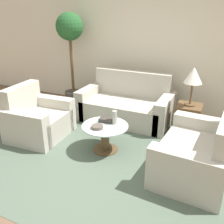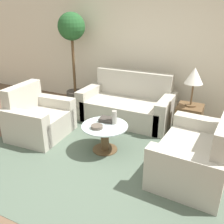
% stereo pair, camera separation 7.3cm
% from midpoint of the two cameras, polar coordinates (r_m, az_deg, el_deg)
% --- Properties ---
extents(ground_plane, '(14.00, 14.00, 0.00)m').
position_cam_midpoint_polar(ground_plane, '(3.44, -6.43, -14.15)').
color(ground_plane, brown).
extents(wall_back, '(10.00, 0.06, 2.60)m').
position_cam_midpoint_polar(wall_back, '(5.27, 8.44, 14.21)').
color(wall_back, beige).
rests_on(wall_back, ground_plane).
extents(rug, '(3.62, 3.36, 0.01)m').
position_cam_midpoint_polar(rug, '(3.95, -2.07, -8.61)').
color(rug, '#4C5B4C').
rests_on(rug, ground_plane).
extents(sofa_main, '(1.76, 0.91, 0.91)m').
position_cam_midpoint_polar(sofa_main, '(4.92, 2.98, 1.56)').
color(sofa_main, '#B2AD9E').
rests_on(sofa_main, ground_plane).
extents(armchair, '(0.89, 1.03, 0.87)m').
position_cam_midpoint_polar(armchair, '(4.47, -17.26, -1.79)').
color(armchair, '#B2AD9E').
rests_on(armchair, ground_plane).
extents(loveseat, '(0.95, 1.37, 0.89)m').
position_cam_midpoint_polar(loveseat, '(3.48, 18.97, -9.28)').
color(loveseat, '#B2AD9E').
rests_on(loveseat, ground_plane).
extents(coffee_table, '(0.70, 0.70, 0.43)m').
position_cam_midpoint_polar(coffee_table, '(3.82, -2.13, -5.13)').
color(coffee_table, brown).
rests_on(coffee_table, ground_plane).
extents(side_table, '(0.42, 0.42, 0.54)m').
position_cam_midpoint_polar(side_table, '(4.49, 16.48, -1.73)').
color(side_table, brown).
rests_on(side_table, ground_plane).
extents(table_lamp, '(0.30, 0.30, 0.65)m').
position_cam_midpoint_polar(table_lamp, '(4.24, 17.63, 7.76)').
color(table_lamp, brown).
rests_on(table_lamp, side_table).
extents(potted_plant, '(0.57, 0.57, 1.99)m').
position_cam_midpoint_polar(potted_plant, '(5.55, -9.86, 15.40)').
color(potted_plant, '#3D3833').
rests_on(potted_plant, ground_plane).
extents(vase, '(0.08, 0.08, 0.21)m').
position_cam_midpoint_polar(vase, '(3.76, 0.03, -1.24)').
color(vase, '#9E998E').
rests_on(vase, coffee_table).
extents(bowl, '(0.18, 0.18, 0.05)m').
position_cam_midpoint_polar(bowl, '(3.66, -3.95, -3.43)').
color(bowl, brown).
rests_on(bowl, coffee_table).
extents(book_stack, '(0.23, 0.18, 0.06)m').
position_cam_midpoint_polar(book_stack, '(3.86, -1.77, -1.76)').
color(book_stack, '#38332D').
rests_on(book_stack, coffee_table).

